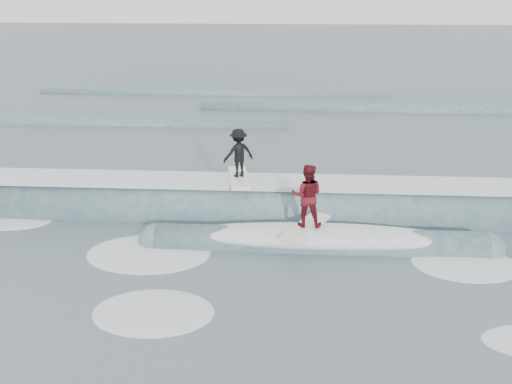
{
  "coord_description": "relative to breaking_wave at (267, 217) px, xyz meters",
  "views": [
    {
      "loc": [
        0.96,
        -13.32,
        6.93
      ],
      "look_at": [
        0.0,
        2.08,
        1.1
      ],
      "focal_mm": 40.0,
      "sensor_mm": 36.0,
      "label": 1
    }
  ],
  "objects": [
    {
      "name": "surfer_red",
      "position": [
        1.14,
        -1.84,
        1.35
      ],
      "size": [
        1.41,
        2.03,
        1.83
      ],
      "color": "white",
      "rests_on": "ground"
    },
    {
      "name": "ground",
      "position": [
        -0.29,
        -2.72,
        -0.05
      ],
      "size": [
        160.0,
        160.0,
        0.0
      ],
      "primitive_type": "plane",
      "color": "#384852",
      "rests_on": "ground"
    },
    {
      "name": "breaking_wave",
      "position": [
        0.0,
        0.0,
        0.0
      ],
      "size": [
        20.97,
        3.84,
        2.12
      ],
      "color": "#3A5762",
      "rests_on": "ground"
    },
    {
      "name": "far_swells",
      "position": [
        -1.61,
        14.93,
        -0.05
      ],
      "size": [
        39.15,
        8.65,
        0.8
      ],
      "color": "#3A5762",
      "rests_on": "ground"
    },
    {
      "name": "surfer_black",
      "position": [
        -0.89,
        0.36,
        1.83
      ],
      "size": [
        1.11,
        2.06,
        1.58
      ],
      "color": "white",
      "rests_on": "ground"
    },
    {
      "name": "whitewater",
      "position": [
        -0.33,
        -3.51,
        -0.05
      ],
      "size": [
        16.39,
        7.1,
        0.1
      ],
      "color": "white",
      "rests_on": "ground"
    }
  ]
}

